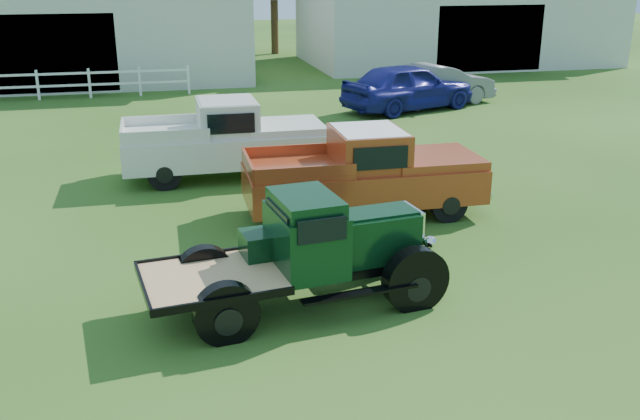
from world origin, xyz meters
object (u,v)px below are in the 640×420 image
object	(u,v)px
vintage_flatbed	(301,252)
misc_car_blue	(408,86)
red_pickup	(363,172)
misc_car_grey	(437,84)
white_pickup	(224,139)

from	to	relation	value
vintage_flatbed	misc_car_blue	distance (m)	16.58
misc_car_blue	red_pickup	bearing A→B (deg)	135.97
misc_car_blue	vintage_flatbed	bearing A→B (deg)	134.74
misc_car_grey	misc_car_blue	bearing A→B (deg)	104.85
vintage_flatbed	misc_car_grey	bearing A→B (deg)	53.59
misc_car_grey	white_pickup	bearing A→B (deg)	116.55
white_pickup	misc_car_grey	world-z (taller)	white_pickup
vintage_flatbed	misc_car_grey	xyz separation A→B (m)	(8.77, 15.74, -0.16)
vintage_flatbed	misc_car_grey	world-z (taller)	vintage_flatbed
misc_car_blue	misc_car_grey	world-z (taller)	misc_car_blue
white_pickup	misc_car_grey	distance (m)	12.18
vintage_flatbed	red_pickup	size ratio (longest dim) A/B	0.89
red_pickup	misc_car_grey	world-z (taller)	red_pickup
red_pickup	white_pickup	world-z (taller)	white_pickup
red_pickup	misc_car_blue	world-z (taller)	red_pickup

